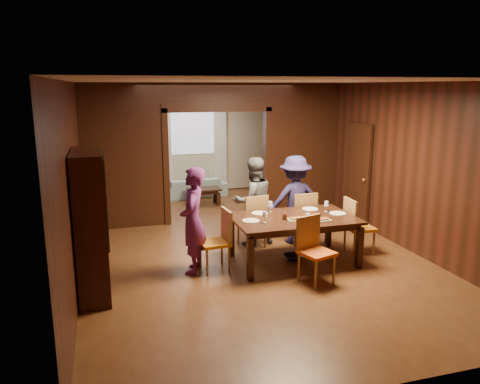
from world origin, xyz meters
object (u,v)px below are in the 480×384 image
object	(u,v)px
person_grey	(253,201)
chair_right	(360,226)
person_purple	(193,221)
chair_near	(317,251)
sofa	(193,187)
hutch	(91,224)
coffee_table	(204,196)
person_navy	(295,200)
chair_left	(215,241)
chair_far_r	(301,217)
chair_far_l	(252,220)
dining_table	(293,239)

from	to	relation	value
person_grey	chair_right	world-z (taller)	person_grey
person_purple	chair_near	world-z (taller)	person_purple
sofa	hutch	bearing A→B (deg)	59.25
person_purple	coffee_table	bearing A→B (deg)	-175.16
chair_near	person_navy	bearing A→B (deg)	59.73
person_grey	person_purple	bearing A→B (deg)	29.99
chair_right	hutch	size ratio (longest dim) A/B	0.48
chair_left	chair_far_r	size ratio (longest dim) A/B	1.00
chair_far_l	hutch	xyz separation A→B (m)	(-2.69, -1.23, 0.52)
chair_far_l	coffee_table	bearing A→B (deg)	-95.68
person_navy	chair_right	xyz separation A→B (m)	(0.86, -0.85, -0.32)
coffee_table	person_grey	bearing A→B (deg)	-85.51
chair_far_l	hutch	world-z (taller)	hutch
chair_left	chair_near	xyz separation A→B (m)	(1.33, -0.86, 0.00)
dining_table	hutch	xyz separation A→B (m)	(-3.11, -0.32, 0.62)
sofa	chair_far_r	size ratio (longest dim) A/B	1.78
person_grey	person_navy	world-z (taller)	person_navy
sofa	coffee_table	world-z (taller)	sofa
coffee_table	chair_near	xyz separation A→B (m)	(0.60, -5.03, 0.28)
chair_right	coffee_table	bearing A→B (deg)	26.87
person_navy	sofa	distance (m)	4.31
dining_table	coffee_table	size ratio (longest dim) A/B	2.47
dining_table	chair_right	bearing A→B (deg)	2.80
chair_right	hutch	world-z (taller)	hutch
chair_far_r	hutch	distance (m)	3.84
coffee_table	chair_far_r	distance (m)	3.50
chair_right	chair_far_l	xyz separation A→B (m)	(-1.68, 0.86, 0.00)
dining_table	chair_right	xyz separation A→B (m)	(1.26, 0.06, 0.10)
dining_table	chair_far_l	world-z (taller)	chair_far_l
chair_far_l	person_purple	bearing A→B (deg)	26.47
chair_near	chair_far_l	bearing A→B (deg)	85.78
person_navy	chair_far_l	size ratio (longest dim) A/B	1.67
dining_table	coffee_table	xyz separation A→B (m)	(-0.60, 4.17, -0.18)
person_purple	dining_table	bearing A→B (deg)	107.27
person_purple	chair_far_r	xyz separation A→B (m)	(2.16, 0.80, -0.34)
person_navy	hutch	bearing A→B (deg)	20.08
sofa	chair_left	size ratio (longest dim) A/B	1.78
person_purple	person_navy	size ratio (longest dim) A/B	1.02
coffee_table	chair_far_l	world-z (taller)	chair_far_l
hutch	chair_left	bearing A→B (deg)	10.04
chair_far_l	dining_table	bearing A→B (deg)	105.81
chair_right	chair_far_l	world-z (taller)	same
person_grey	dining_table	xyz separation A→B (m)	(0.35, -1.05, -0.42)
person_grey	sofa	xyz separation A→B (m)	(-0.35, 3.98, -0.55)
person_purple	sofa	size ratio (longest dim) A/B	0.96
chair_far_l	chair_far_r	bearing A→B (deg)	167.47
person_navy	chair_right	bearing A→B (deg)	136.17
person_purple	person_grey	distance (m)	1.63
person_navy	sofa	xyz separation A→B (m)	(-1.11, 4.13, -0.56)
person_navy	coffee_table	world-z (taller)	person_navy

